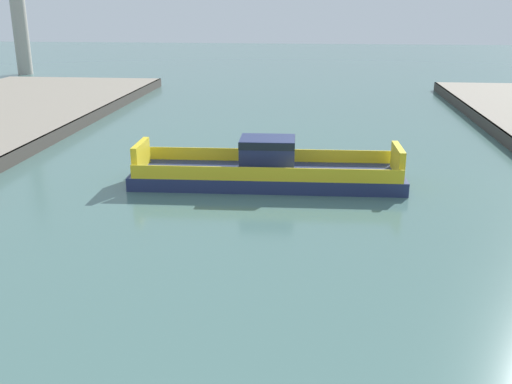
% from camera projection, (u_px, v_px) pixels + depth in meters
% --- Properties ---
extents(chain_ferry, '(22.31, 6.87, 3.86)m').
position_uv_depth(chain_ferry, '(267.00, 170.00, 48.58)').
color(chain_ferry, navy).
rests_on(chain_ferry, ground).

